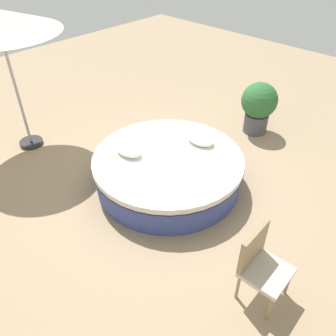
# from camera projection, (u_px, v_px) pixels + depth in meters

# --- Properties ---
(ground_plane) EXTENTS (16.00, 16.00, 0.00)m
(ground_plane) POSITION_uv_depth(u_px,v_px,m) (168.00, 183.00, 5.94)
(ground_plane) COLOR #9E8466
(round_bed) EXTENTS (2.47, 2.47, 0.55)m
(round_bed) POSITION_uv_depth(u_px,v_px,m) (168.00, 170.00, 5.77)
(round_bed) COLOR #38478C
(round_bed) RESTS_ON ground_plane
(throw_pillow_0) EXTENTS (0.51, 0.34, 0.15)m
(throw_pillow_0) POSITION_uv_depth(u_px,v_px,m) (200.00, 139.00, 5.91)
(throw_pillow_0) COLOR white
(throw_pillow_0) RESTS_ON round_bed
(throw_pillow_1) EXTENTS (0.50, 0.33, 0.15)m
(throw_pillow_1) POSITION_uv_depth(u_px,v_px,m) (129.00, 150.00, 5.64)
(throw_pillow_1) COLOR white
(throw_pillow_1) RESTS_ON round_bed
(patio_chair) EXTENTS (0.52, 0.54, 0.98)m
(patio_chair) POSITION_uv_depth(u_px,v_px,m) (260.00, 262.00, 3.97)
(patio_chair) COLOR #997A56
(patio_chair) RESTS_ON ground_plane
(planter) EXTENTS (0.72, 0.72, 1.06)m
(planter) POSITION_uv_depth(u_px,v_px,m) (259.00, 105.00, 6.94)
(planter) COLOR #4C4C51
(planter) RESTS_ON ground_plane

